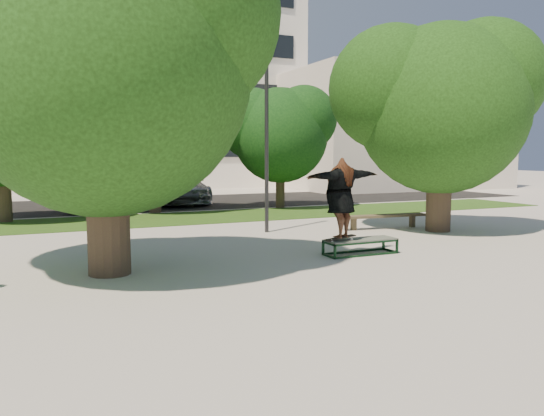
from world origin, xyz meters
name	(u,v)px	position (x,y,z in m)	size (l,w,h in m)	color
ground	(317,266)	(0.00, 0.00, 0.00)	(120.00, 120.00, 0.00)	#B0A7A1
grass_strip	(220,216)	(1.00, 9.50, 0.01)	(30.00, 4.00, 0.02)	#1B4714
asphalt_strip	(159,203)	(0.00, 16.00, 0.01)	(40.00, 8.00, 0.01)	black
tree_left	(98,50)	(-4.29, 1.09, 4.42)	(6.96, 5.95, 7.12)	#38281E
tree_right	(438,99)	(5.92, 3.08, 4.09)	(6.24, 5.33, 6.51)	#38281E
bg_tree_mid	(151,115)	(-1.08, 12.08, 4.02)	(5.76, 4.92, 6.24)	#38281E
bg_tree_right	(278,130)	(4.43, 11.57, 3.49)	(5.04, 4.31, 5.43)	#38281E
lamppost	(267,130)	(1.00, 5.00, 3.15)	(0.25, 0.15, 6.11)	#2D2D30
office_building	(82,78)	(-2.00, 31.98, 8.00)	(30.00, 14.12, 16.00)	silver
side_building	(388,132)	(18.00, 22.00, 4.00)	(15.00, 10.00, 8.00)	silver
grind_box	(360,247)	(1.60, 0.73, 0.19)	(1.80, 0.60, 0.38)	black
skater_rig	(341,198)	(1.03, 0.73, 1.39)	(2.39, 1.20, 1.96)	white
bench	(384,217)	(4.78, 4.17, 0.38)	(3.00, 0.63, 0.46)	brown
car_dark	(86,194)	(-3.51, 14.01, 0.72)	(1.52, 4.36, 1.44)	black
car_grey	(175,190)	(0.67, 15.28, 0.68)	(2.24, 4.86, 1.35)	#535458
car_silver_b	(178,186)	(0.94, 15.85, 0.83)	(2.32, 5.70, 1.65)	#A6A6AA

